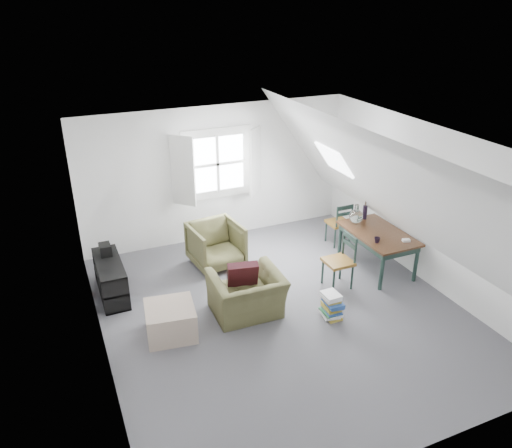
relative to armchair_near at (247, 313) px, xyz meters
name	(u,v)px	position (x,y,z in m)	size (l,w,h in m)	color
floor	(282,311)	(0.50, -0.16, 0.00)	(5.50, 5.50, 0.00)	#535258
ceiling	(287,146)	(0.50, -0.16, 2.50)	(5.50, 5.50, 0.00)	white
wall_back	(217,174)	(0.50, 2.59, 1.25)	(5.00, 5.00, 0.00)	white
wall_front	(420,358)	(0.50, -2.91, 1.25)	(5.00, 5.00, 0.00)	white
wall_left	(95,272)	(-2.00, -0.16, 1.25)	(5.50, 5.50, 0.00)	white
wall_right	(429,207)	(3.00, -0.16, 1.25)	(5.50, 5.50, 0.00)	white
slope_left	(170,219)	(-1.05, -0.16, 1.78)	(5.50, 5.50, 0.00)	white
slope_right	(382,183)	(2.05, -0.16, 1.78)	(5.50, 5.50, 0.00)	white
dormer_window	(218,165)	(0.50, 2.51, 1.45)	(1.71, 0.35, 1.30)	white
skylight	(334,160)	(2.05, 1.14, 1.75)	(0.55, 0.75, 0.04)	white
armchair_near	(247,313)	(0.00, 0.00, 0.00)	(0.99, 0.87, 0.64)	#4D4C2B
armchair_far	(217,264)	(0.08, 1.54, 0.00)	(0.81, 0.83, 0.76)	#4D4C2B
throw_pillow	(242,275)	(0.00, 0.15, 0.56)	(0.44, 0.13, 0.44)	#370F15
ottoman	(171,321)	(-1.13, -0.03, 0.22)	(0.65, 0.65, 0.43)	tan
dining_table	(378,237)	(2.50, 0.36, 0.58)	(0.81, 1.34, 0.67)	#341B0C
demijohn	(356,216)	(2.35, 0.81, 0.81)	(0.24, 0.24, 0.33)	silver
vase_twigs	(365,212)	(2.60, 0.91, 0.81)	(0.08, 0.09, 0.60)	black
cup	(377,243)	(2.25, 0.06, 0.67)	(0.09, 0.09, 0.09)	black
paper_box	(406,240)	(2.70, -0.09, 0.69)	(0.12, 0.08, 0.04)	white
dining_chair_far	(340,223)	(2.41, 1.38, 0.43)	(0.39, 0.39, 0.83)	brown
dining_chair_near	(340,260)	(1.63, 0.12, 0.46)	(0.41, 0.41, 0.88)	brown
media_shelf	(111,281)	(-1.71, 1.26, 0.26)	(0.37, 1.12, 0.57)	black
electronics_box	(105,250)	(-1.71, 1.55, 0.65)	(0.17, 0.23, 0.19)	black
magazine_stack	(332,306)	(1.08, -0.57, 0.20)	(0.29, 0.35, 0.39)	#B29933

